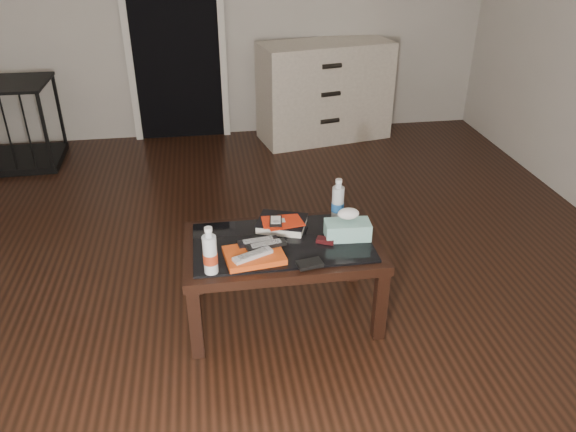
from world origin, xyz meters
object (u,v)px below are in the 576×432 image
object	(u,v)px
pet_crate	(3,139)
tissue_box	(347,230)
textbook	(282,224)
coffee_table	(282,252)
dresser	(325,91)
water_bottle_left	(210,250)
water_bottle_right	(338,199)

from	to	relation	value
pet_crate	tissue_box	distance (m)	3.41
textbook	pet_crate	bearing A→B (deg)	152.62
coffee_table	tissue_box	xyz separation A→B (m)	(0.34, -0.01, 0.11)
dresser	water_bottle_left	world-z (taller)	dresser
water_bottle_right	tissue_box	bearing A→B (deg)	-88.30
water_bottle_left	tissue_box	world-z (taller)	water_bottle_left
dresser	pet_crate	bearing A→B (deg)	173.14
pet_crate	tissue_box	bearing A→B (deg)	-46.52
coffee_table	tissue_box	distance (m)	0.36
water_bottle_right	dresser	bearing A→B (deg)	79.59
textbook	tissue_box	bearing A→B (deg)	-5.95
dresser	pet_crate	xyz separation A→B (m)	(-2.84, -0.23, -0.22)
coffee_table	water_bottle_left	bearing A→B (deg)	-149.09
water_bottle_left	textbook	bearing A→B (deg)	43.30
textbook	water_bottle_left	world-z (taller)	water_bottle_left
dresser	pet_crate	distance (m)	2.86
coffee_table	dresser	bearing A→B (deg)	73.48
pet_crate	dresser	bearing A→B (deg)	3.28
coffee_table	water_bottle_right	size ratio (longest dim) A/B	4.20
water_bottle_right	textbook	bearing A→B (deg)	-171.47
water_bottle_left	pet_crate	bearing A→B (deg)	122.89
tissue_box	water_bottle_left	bearing A→B (deg)	-159.81
water_bottle_left	coffee_table	bearing A→B (deg)	30.91
water_bottle_right	tissue_box	size ratio (longest dim) A/B	1.03
textbook	water_bottle_left	distance (m)	0.54
water_bottle_right	tissue_box	xyz separation A→B (m)	(0.01, -0.20, -0.07)
textbook	water_bottle_right	xyz separation A→B (m)	(0.31, 0.05, 0.10)
dresser	textbook	size ratio (longest dim) A/B	5.10
water_bottle_left	water_bottle_right	world-z (taller)	same
coffee_table	dresser	distance (m)	2.75
pet_crate	tissue_box	size ratio (longest dim) A/B	3.97
coffee_table	tissue_box	world-z (taller)	tissue_box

